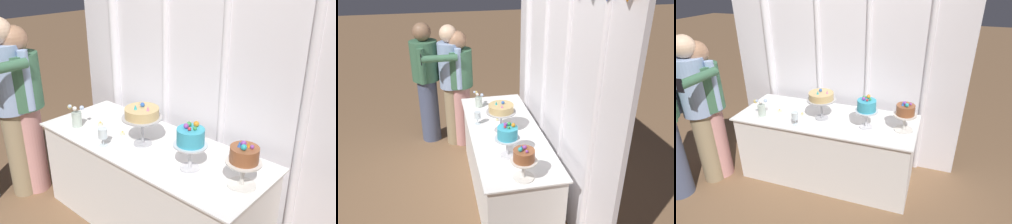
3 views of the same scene
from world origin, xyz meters
TOP-DOWN VIEW (x-y plane):
  - draped_curtain at (-0.04, 0.61)m, footprint 2.74×0.16m
  - cake_table at (0.00, 0.10)m, footprint 1.90×0.73m
  - cake_display_leftmost at (-0.03, 0.06)m, footprint 0.30×0.30m
  - cake_display_center at (0.45, 0.03)m, footprint 0.23×0.23m
  - cake_display_rightmost at (0.81, 0.08)m, footprint 0.22×0.22m
  - wine_glass at (-0.23, -0.15)m, footprint 0.07×0.07m
  - flower_vase at (-0.66, -0.08)m, footprint 0.12×0.11m
  - tealight_far_left at (-0.54, 0.06)m, footprint 0.04×0.04m
  - tealight_near_left at (-0.27, 0.07)m, footprint 0.04×0.04m
  - guest_girl_blue_dress at (-1.20, -0.26)m, footprint 0.51×0.65m
  - guest_man_dark_suit at (-1.22, -0.36)m, footprint 0.41×0.40m

SIDE VIEW (x-z plane):
  - cake_table at x=0.00m, z-range 0.00..0.76m
  - tealight_near_left at x=-0.27m, z-range 0.75..0.79m
  - tealight_far_left at x=-0.54m, z-range 0.75..0.79m
  - flower_vase at x=-0.66m, z-range 0.74..0.95m
  - guest_girl_blue_dress at x=-1.20m, z-range 0.08..1.63m
  - wine_glass at x=-0.23m, z-range 0.79..0.93m
  - guest_man_dark_suit at x=-1.22m, z-range 0.10..1.73m
  - cake_display_rightmost at x=0.81m, z-range 0.80..1.11m
  - cake_display_center at x=0.45m, z-range 0.81..1.14m
  - cake_display_leftmost at x=-0.03m, z-range 0.84..1.16m
  - draped_curtain at x=-0.04m, z-range 0.10..2.66m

